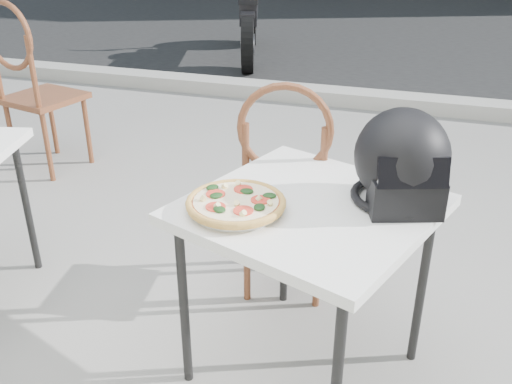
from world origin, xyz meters
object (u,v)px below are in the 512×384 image
(helmet, at_px, (402,163))
(cafe_chair_main, at_px, (286,181))
(plate, at_px, (236,208))
(pizza, at_px, (236,202))
(cafe_chair_side, at_px, (30,79))
(motorcycle, at_px, (249,18))
(cafe_table_main, at_px, (309,221))

(helmet, distance_m, cafe_chair_main, 0.64)
(helmet, relative_size, cafe_chair_main, 0.40)
(plate, relative_size, helmet, 0.92)
(helmet, bearing_deg, plate, -174.03)
(pizza, bearing_deg, cafe_chair_side, 142.93)
(cafe_chair_side, distance_m, motorcycle, 3.48)
(motorcycle, bearing_deg, helmet, -83.06)
(cafe_table_main, distance_m, motorcycle, 5.04)
(cafe_table_main, bearing_deg, helmet, 21.05)
(cafe_chair_main, bearing_deg, pizza, 79.56)
(pizza, distance_m, cafe_chair_side, 2.28)
(helmet, xyz_separation_m, cafe_chair_side, (-2.30, 1.16, -0.22))
(cafe_table_main, height_order, plate, plate)
(cafe_chair_main, distance_m, motorcycle, 4.56)
(helmet, xyz_separation_m, motorcycle, (-2.02, 4.63, -0.39))
(pizza, distance_m, cafe_chair_main, 0.58)
(cafe_chair_side, relative_size, motorcycle, 0.56)
(cafe_table_main, height_order, pizza, pizza)
(cafe_chair_side, bearing_deg, cafe_table_main, 161.52)
(cafe_chair_side, bearing_deg, plate, 156.28)
(cafe_table_main, xyz_separation_m, motorcycle, (-1.75, 4.73, -0.19))
(cafe_table_main, bearing_deg, pizza, -151.79)
(pizza, xyz_separation_m, motorcycle, (-1.54, 4.84, -0.28))
(cafe_chair_main, bearing_deg, helmet, 134.95)
(pizza, relative_size, cafe_chair_side, 0.32)
(cafe_table_main, distance_m, pizza, 0.26)
(cafe_chair_main, height_order, motorcycle, motorcycle)
(plate, distance_m, motorcycle, 5.09)
(pizza, bearing_deg, plate, -100.38)
(cafe_table_main, relative_size, cafe_chair_side, 0.85)
(cafe_table_main, xyz_separation_m, pizza, (-0.21, -0.11, 0.09))
(motorcycle, bearing_deg, cafe_table_main, -86.29)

